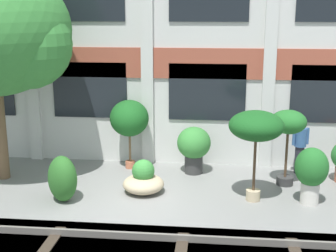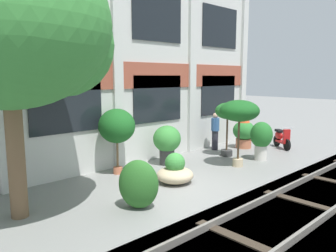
% 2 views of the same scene
% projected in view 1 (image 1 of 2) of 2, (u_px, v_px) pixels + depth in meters
% --- Properties ---
extents(ground_plane, '(80.00, 80.00, 0.00)m').
position_uv_depth(ground_plane, '(131.00, 200.00, 11.73)').
color(ground_plane, gray).
extents(apartment_facade, '(14.66, 0.64, 8.09)m').
position_uv_depth(apartment_facade, '(148.00, 31.00, 13.91)').
color(apartment_facade, silver).
rests_on(apartment_facade, ground).
extents(potted_plant_low_pan, '(0.95, 0.95, 2.08)m').
position_uv_depth(potted_plant_low_pan, '(288.00, 127.00, 12.37)').
color(potted_plant_low_pan, '#333333').
rests_on(potted_plant_low_pan, ground).
extents(potted_plant_wide_bowl, '(1.08, 1.08, 0.89)m').
position_uv_depth(potted_plant_wide_bowl, '(143.00, 180.00, 12.14)').
color(potted_plant_wide_bowl, tan).
rests_on(potted_plant_wide_bowl, ground).
extents(potted_plant_terracotta_small, '(1.33, 1.33, 2.28)m').
position_uv_depth(potted_plant_terracotta_small, '(256.00, 128.00, 11.27)').
color(potted_plant_terracotta_small, tan).
rests_on(potted_plant_terracotta_small, ground).
extents(potted_plant_ribbed_drum, '(0.97, 0.97, 1.37)m').
position_uv_depth(potted_plant_ribbed_drum, '(194.00, 146.00, 13.49)').
color(potted_plant_ribbed_drum, '#333333').
rests_on(potted_plant_ribbed_drum, ground).
extents(potted_plant_tall_urn, '(1.15, 1.15, 2.08)m').
position_uv_depth(potted_plant_tall_urn, '(129.00, 119.00, 13.74)').
color(potted_plant_tall_urn, '#B76647').
rests_on(potted_plant_tall_urn, ground).
extents(potted_plant_fluted_column, '(0.81, 0.81, 1.42)m').
position_uv_depth(potted_plant_fluted_column, '(311.00, 171.00, 11.32)').
color(potted_plant_fluted_column, beige).
rests_on(potted_plant_fluted_column, ground).
extents(resident_by_doorway, '(0.50, 0.34, 1.56)m').
position_uv_depth(resident_by_doorway, '(300.00, 145.00, 13.47)').
color(resident_by_doorway, '#282833').
rests_on(resident_by_doorway, ground).
extents(topiary_hedge, '(1.10, 1.18, 1.15)m').
position_uv_depth(topiary_hedge, '(62.00, 179.00, 11.57)').
color(topiary_hedge, '#286023').
rests_on(topiary_hedge, ground).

